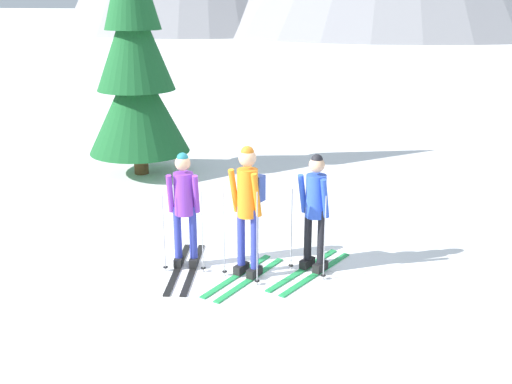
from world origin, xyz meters
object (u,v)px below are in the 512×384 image
Objects in this scene: skier_in_purple at (184,206)px; pine_tree_near at (135,64)px; skier_in_orange at (248,203)px; skier_in_blue at (315,209)px.

pine_tree_near is at bearing 121.69° from skier_in_purple.
skier_in_purple is 0.33× the size of pine_tree_near.
skier_in_purple is at bearing 176.73° from skier_in_orange.
pine_tree_near is (-2.68, 4.34, 1.46)m from skier_in_purple.
skier_in_purple is 5.31m from pine_tree_near.
skier_in_purple is 1.83m from skier_in_blue.
skier_in_blue is (1.80, 0.33, 0.01)m from skier_in_purple.
skier_in_orange is 5.85m from pine_tree_near.
skier_in_orange is (0.94, -0.05, 0.15)m from skier_in_purple.
skier_in_blue reaches higher than skier_in_purple.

